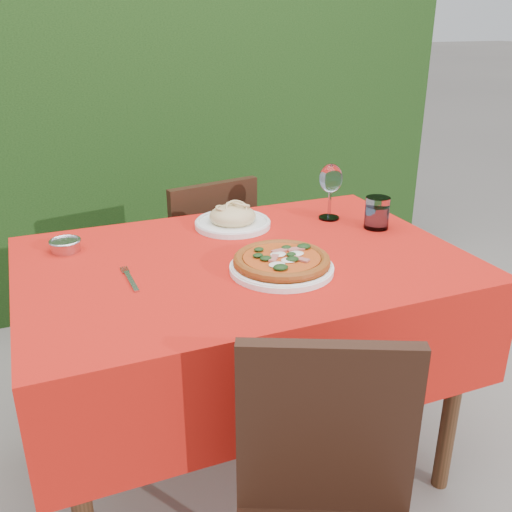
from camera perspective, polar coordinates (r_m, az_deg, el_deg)
name	(u,v)px	position (r m, az deg, el deg)	size (l,w,h in m)	color
ground	(245,459)	(2.06, -1.11, -19.66)	(60.00, 60.00, 0.00)	slate
hedge	(134,118)	(3.06, -12.12, 13.32)	(3.20, 0.55, 1.78)	black
dining_table	(244,304)	(1.72, -1.25, -4.78)	(1.26, 0.86, 0.75)	#452816
chair_far	(205,261)	(2.35, -5.12, -0.49)	(0.43, 0.43, 0.82)	black
pizza_plate	(282,263)	(1.55, 2.58, -0.68)	(0.32, 0.32, 0.05)	white
pasta_plate	(233,219)	(1.89, -2.35, 3.70)	(0.25, 0.25, 0.07)	white
water_glass	(377,214)	(1.91, 11.99, 4.10)	(0.08, 0.08, 0.10)	silver
wine_glass	(331,181)	(1.95, 7.49, 7.48)	(0.08, 0.08, 0.19)	silver
fork	(131,281)	(1.53, -12.37, -2.47)	(0.02, 0.18, 0.00)	#B7B7BE
steel_ramekin	(66,246)	(1.78, -18.51, 0.95)	(0.09, 0.09, 0.03)	#B8B7BE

